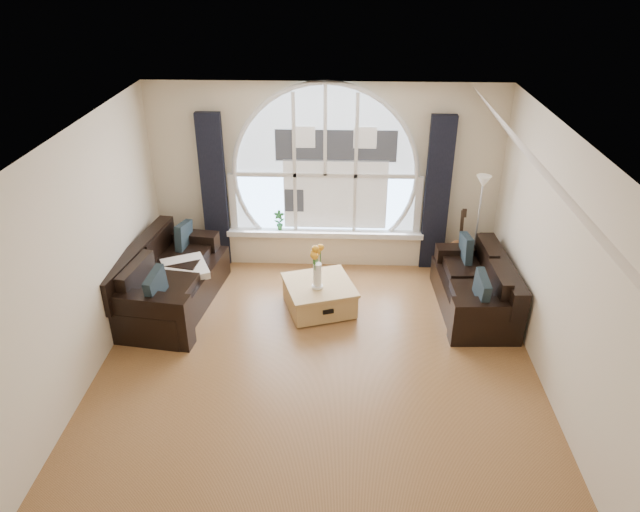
% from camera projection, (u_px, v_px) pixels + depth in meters
% --- Properties ---
extents(ground, '(5.00, 5.50, 0.01)m').
position_uv_depth(ground, '(317.00, 375.00, 6.64)').
color(ground, brown).
rests_on(ground, ground).
extents(ceiling, '(5.00, 5.50, 0.01)m').
position_uv_depth(ceiling, '(316.00, 143.00, 5.37)').
color(ceiling, silver).
rests_on(ceiling, ground).
extents(wall_back, '(5.00, 0.01, 2.70)m').
position_uv_depth(wall_back, '(325.00, 177.00, 8.43)').
color(wall_back, beige).
rests_on(wall_back, ground).
extents(wall_front, '(5.00, 0.01, 2.70)m').
position_uv_depth(wall_front, '(296.00, 493.00, 3.58)').
color(wall_front, beige).
rests_on(wall_front, ground).
extents(wall_left, '(0.01, 5.50, 2.70)m').
position_uv_depth(wall_left, '(76.00, 267.00, 6.10)').
color(wall_left, beige).
rests_on(wall_left, ground).
extents(wall_right, '(0.01, 5.50, 2.70)m').
position_uv_depth(wall_right, '(564.00, 276.00, 5.92)').
color(wall_right, beige).
rests_on(wall_right, ground).
extents(attic_slope, '(0.92, 5.50, 0.72)m').
position_uv_depth(attic_slope, '(552.00, 183.00, 5.46)').
color(attic_slope, silver).
rests_on(attic_slope, ground).
extents(arched_window, '(2.60, 0.06, 2.15)m').
position_uv_depth(arched_window, '(325.00, 159.00, 8.28)').
color(arched_window, silver).
rests_on(arched_window, wall_back).
extents(window_sill, '(2.90, 0.22, 0.08)m').
position_uv_depth(window_sill, '(325.00, 233.00, 8.74)').
color(window_sill, white).
rests_on(window_sill, wall_back).
extents(window_frame, '(2.76, 0.08, 2.15)m').
position_uv_depth(window_frame, '(325.00, 160.00, 8.25)').
color(window_frame, white).
rests_on(window_frame, wall_back).
extents(neighbor_house, '(1.70, 0.02, 1.50)m').
position_uv_depth(neighbor_house, '(336.00, 168.00, 8.32)').
color(neighbor_house, silver).
rests_on(neighbor_house, wall_back).
extents(curtain_left, '(0.35, 0.12, 2.30)m').
position_uv_depth(curtain_left, '(214.00, 192.00, 8.48)').
color(curtain_left, black).
rests_on(curtain_left, ground).
extents(curtain_right, '(0.35, 0.12, 2.30)m').
position_uv_depth(curtain_right, '(437.00, 195.00, 8.37)').
color(curtain_right, black).
rests_on(curtain_right, ground).
extents(sofa_left, '(1.25, 2.08, 0.87)m').
position_uv_depth(sofa_left, '(170.00, 279.00, 7.76)').
color(sofa_left, black).
rests_on(sofa_left, ground).
extents(sofa_right, '(0.91, 1.70, 0.74)m').
position_uv_depth(sofa_right, '(475.00, 283.00, 7.65)').
color(sofa_right, black).
rests_on(sofa_right, ground).
extents(coffee_chest, '(1.08, 1.08, 0.42)m').
position_uv_depth(coffee_chest, '(319.00, 295.00, 7.77)').
color(coffee_chest, '#B28849').
rests_on(coffee_chest, ground).
extents(throw_blanket, '(0.74, 0.74, 0.10)m').
position_uv_depth(throw_blanket, '(185.00, 269.00, 7.79)').
color(throw_blanket, silver).
rests_on(throw_blanket, sofa_left).
extents(vase_flowers, '(0.24, 0.24, 0.70)m').
position_uv_depth(vase_flowers, '(317.00, 261.00, 7.43)').
color(vase_flowers, white).
rests_on(vase_flowers, coffee_chest).
extents(floor_lamp, '(0.24, 0.24, 1.60)m').
position_uv_depth(floor_lamp, '(477.00, 230.00, 8.14)').
color(floor_lamp, '#B2B2B2').
rests_on(floor_lamp, ground).
extents(guitar, '(0.37, 0.26, 1.06)m').
position_uv_depth(guitar, '(459.00, 240.00, 8.49)').
color(guitar, brown).
rests_on(guitar, ground).
extents(potted_plant, '(0.17, 0.13, 0.30)m').
position_uv_depth(potted_plant, '(279.00, 220.00, 8.67)').
color(potted_plant, '#1E6023').
rests_on(potted_plant, window_sill).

